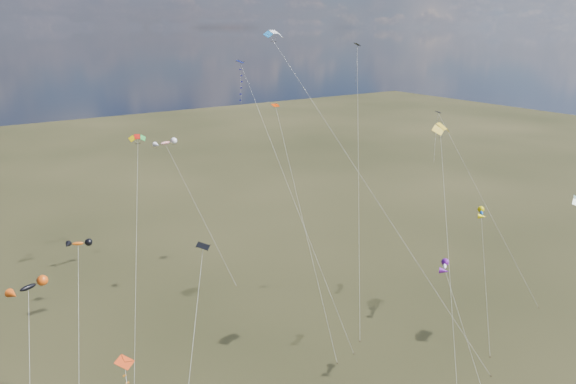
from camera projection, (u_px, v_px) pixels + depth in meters
diamond_black_high at (357, 79)px, 75.23m from camera, size 14.89×19.69×34.64m
diamond_navy_tall at (248, 99)px, 63.09m from camera, size 4.98×18.74×32.99m
diamond_black_mid at (195, 324)px, 38.32m from camera, size 9.64×11.51×20.71m
diamond_navy_right at (441, 145)px, 69.27m from camera, size 9.22×13.33×26.20m
diamond_orange_center at (292, 174)px, 65.49m from camera, size 4.71×20.00×27.08m
parafoil_yellow at (442, 127)px, 54.98m from camera, size 11.48×14.89×27.39m
parafoil_blue_white at (275, 35)px, 58.08m from camera, size 14.06×25.01×36.88m
parafoil_tricolor at (137, 139)px, 57.64m from camera, size 7.50×12.56×25.56m
novelty_black_orange at (28, 288)px, 47.63m from camera, size 4.86×11.55×14.33m
novelty_orange_black at (78, 245)px, 52.38m from camera, size 5.74×13.21×16.16m
novelty_white_purple at (445, 267)px, 53.55m from camera, size 2.18×9.00×13.45m
novelty_redwhite_stripe at (166, 143)px, 77.59m from camera, size 6.52×13.52×20.69m
novelty_blue_yellow at (481, 213)px, 64.81m from camera, size 7.39×8.86×14.93m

